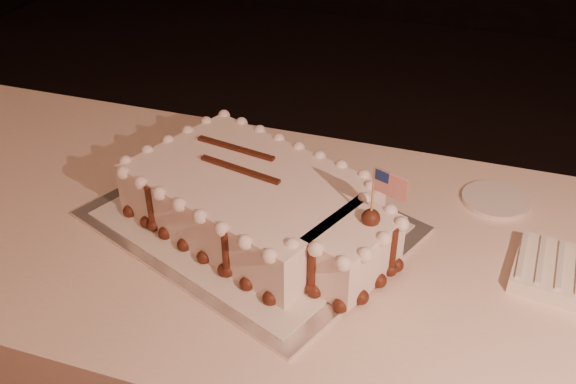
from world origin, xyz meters
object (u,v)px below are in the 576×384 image
(banquet_table, at_px, (301,371))
(side_plate, at_px, (495,200))
(cake_board, at_px, (250,221))
(sheet_cake, at_px, (260,203))

(banquet_table, xyz_separation_m, side_plate, (0.34, 0.25, 0.38))
(banquet_table, height_order, cake_board, cake_board)
(cake_board, xyz_separation_m, side_plate, (0.46, 0.23, 0.00))
(sheet_cake, bearing_deg, banquet_table, -4.84)
(side_plate, bearing_deg, banquet_table, -144.19)
(banquet_table, xyz_separation_m, cake_board, (-0.12, 0.02, 0.38))
(banquet_table, bearing_deg, cake_board, 170.75)
(sheet_cake, height_order, side_plate, sheet_cake)
(banquet_table, height_order, sheet_cake, sheet_cake)
(banquet_table, bearing_deg, sheet_cake, 175.16)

